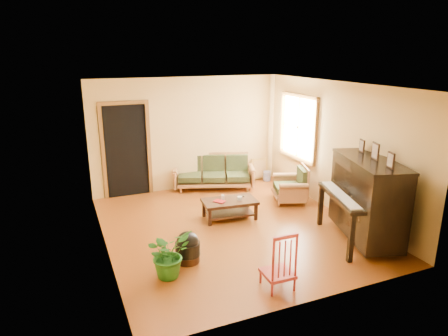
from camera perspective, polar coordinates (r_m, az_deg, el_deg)
name	(u,v)px	position (r m, az deg, el deg)	size (l,w,h in m)	color
floor	(232,227)	(7.50, 1.13, -8.42)	(5.00, 5.00, 0.00)	#622D0D
doorway	(126,151)	(9.05, -13.77, 2.33)	(1.08, 0.16, 2.05)	black
window	(298,127)	(9.18, 10.59, 5.74)	(0.12, 1.36, 1.46)	white
sofa	(214,172)	(9.42, -1.46, -0.59)	(1.87, 0.78, 0.80)	#956136
coffee_table	(230,209)	(7.80, 0.80, -5.91)	(1.04, 0.57, 0.38)	black
armchair	(290,184)	(8.72, 9.36, -2.25)	(0.76, 0.79, 0.79)	#956136
piano	(367,201)	(7.16, 19.73, -4.44)	(0.96, 1.63, 1.44)	black
footstool	(188,251)	(6.31, -5.20, -11.67)	(0.39, 0.39, 0.37)	black
red_chair	(278,259)	(5.61, 7.75, -12.77)	(0.40, 0.44, 0.86)	maroon
leaning_frame	(260,169)	(10.18, 5.10, -0.08)	(0.42, 0.09, 0.55)	#B18D3B
ceramic_crock	(267,176)	(10.12, 6.14, -1.15)	(0.19, 0.19, 0.24)	#3545A0
potted_plant	(168,254)	(5.90, -7.95, -12.03)	(0.64, 0.56, 0.71)	#1E5F1B
book	(217,203)	(7.59, -0.96, -4.97)	(0.16, 0.21, 0.02)	#A61618
candle	(223,197)	(7.72, -0.18, -4.24)	(0.06, 0.06, 0.11)	silver
glass_jar	(240,198)	(7.75, 2.26, -4.33)	(0.09, 0.09, 0.06)	silver
remote	(241,196)	(7.92, 2.43, -4.06)	(0.13, 0.04, 0.01)	black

